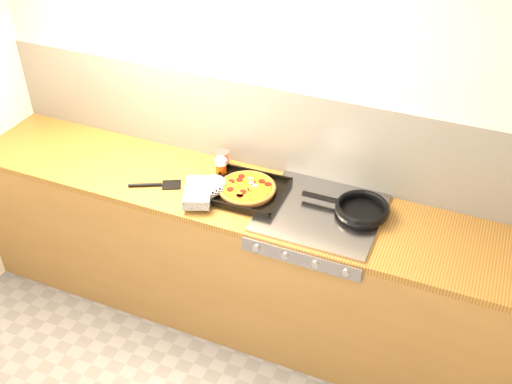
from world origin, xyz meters
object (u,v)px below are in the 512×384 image
at_px(juice_glass, 221,168).
at_px(pizza_on_tray, 234,189).
at_px(tomato_can, 222,160).
at_px(frying_pan, 361,209).

bearing_deg(juice_glass, pizza_on_tray, -44.61).
height_order(pizza_on_tray, juice_glass, juice_glass).
relative_size(tomato_can, juice_glass, 1.10).
distance_m(tomato_can, juice_glass, 0.07).
bearing_deg(frying_pan, tomato_can, 172.67).
relative_size(pizza_on_tray, frying_pan, 1.14).
xyz_separation_m(pizza_on_tray, juice_glass, (-0.14, 0.14, 0.01)).
xyz_separation_m(frying_pan, tomato_can, (-0.82, 0.11, 0.02)).
distance_m(pizza_on_tray, juice_glass, 0.20).
relative_size(frying_pan, tomato_can, 3.90).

